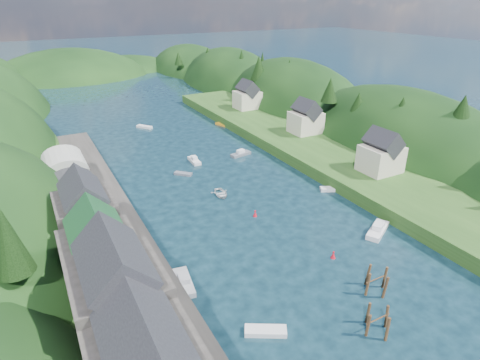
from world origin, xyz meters
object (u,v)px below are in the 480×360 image
piling_cluster_far (376,283)px  channel_buoy_far (255,214)px  piling_cluster_near (377,323)px  channel_buoy_near (333,255)px

piling_cluster_far → channel_buoy_far: (-3.60, 22.79, -0.80)m
piling_cluster_near → piling_cluster_far: size_ratio=0.94×
piling_cluster_far → piling_cluster_near: bearing=-134.5°
piling_cluster_near → channel_buoy_far: size_ratio=3.15×
piling_cluster_far → channel_buoy_far: 23.08m
channel_buoy_near → channel_buoy_far: (-3.63, 15.05, 0.00)m
piling_cluster_near → channel_buoy_near: piling_cluster_near is taller
piling_cluster_near → channel_buoy_far: bearing=87.7°
piling_cluster_far → channel_buoy_near: size_ratio=3.36×
piling_cluster_near → piling_cluster_far: 6.71m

